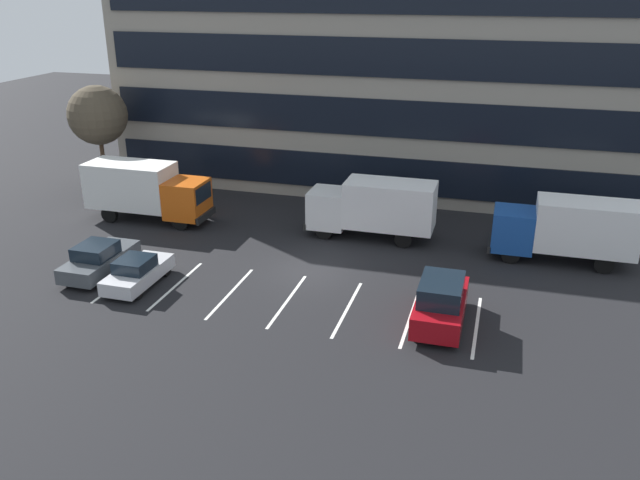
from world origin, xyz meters
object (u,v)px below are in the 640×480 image
Objects in this scene: bare_tree at (98,115)px; suv_maroon at (441,302)px; sedan_silver at (137,272)px; box_truck_blue at (567,228)px; box_truck_white at (374,206)px; box_truck_orange at (145,189)px; sedan_charcoal at (99,259)px.

suv_maroon is at bearing -26.76° from bare_tree.
suv_maroon is (14.18, 0.23, 0.33)m from sedan_silver.
suv_maroon is at bearing 0.93° from sedan_silver.
sedan_silver is (-19.50, -8.62, -1.17)m from box_truck_blue.
box_truck_blue reaches higher than sedan_silver.
bare_tree is (-9.68, 12.26, 4.58)m from sedan_silver.
sedan_silver is at bearing -179.07° from suv_maroon.
box_truck_blue is 29.61m from bare_tree.
box_truck_white is 19.65m from bare_tree.
sedan_silver is 0.56× the size of bare_tree.
bare_tree reaches higher than box_truck_white.
box_truck_orange reaches higher than sedan_silver.
box_truck_orange is at bearing -36.32° from bare_tree.
bare_tree is at bearing 143.68° from box_truck_orange.
box_truck_orange is 7.84m from sedan_charcoal.
box_truck_white is (13.65, 0.91, -0.08)m from box_truck_orange.
bare_tree reaches higher than suv_maroon.
box_truck_blue is 10.09m from box_truck_white.
box_truck_orange reaches higher than box_truck_blue.
box_truck_white is 10.15m from suv_maroon.
box_truck_orange reaches higher than box_truck_white.
box_truck_blue is 1.75× the size of sedan_silver.
box_truck_white reaches higher than box_truck_blue.
bare_tree is at bearing 170.80° from box_truck_white.
box_truck_orange is 20.10m from suv_maroon.
bare_tree is at bearing 172.89° from box_truck_blue.
sedan_charcoal is at bearing 178.43° from suv_maroon.
sedan_charcoal is 14.34m from bare_tree.
bare_tree reaches higher than sedan_charcoal.
box_truck_white is 13.20m from sedan_silver.
box_truck_blue is 0.99× the size of bare_tree.
box_truck_orange is 7.55m from bare_tree.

